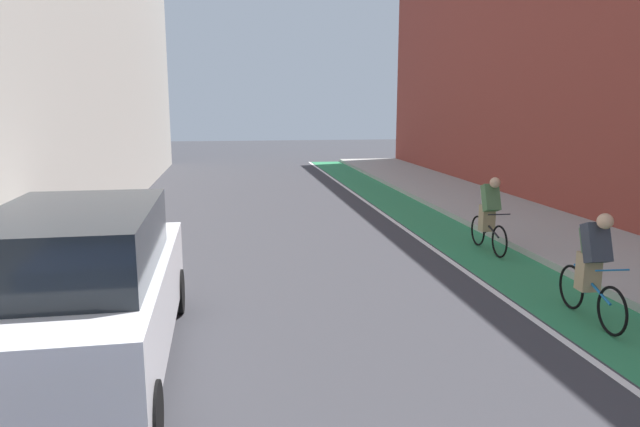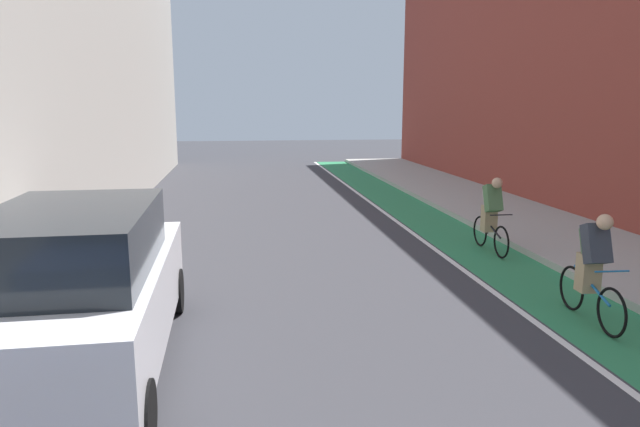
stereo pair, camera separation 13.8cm
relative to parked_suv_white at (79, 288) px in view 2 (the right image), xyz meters
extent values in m
plane|color=#38383D|center=(3.34, 4.33, -1.02)|extent=(80.42, 80.42, 0.00)
cube|color=#2D8451|center=(6.92, 6.33, -1.02)|extent=(1.60, 36.55, 0.00)
cube|color=white|center=(6.02, 6.33, -1.02)|extent=(0.12, 36.55, 0.00)
cube|color=#A8A59E|center=(9.33, 6.33, -0.95)|extent=(3.22, 36.55, 0.14)
cube|color=brown|center=(12.14, 8.33, 3.92)|extent=(2.40, 32.55, 9.89)
cube|color=silver|center=(0.00, 0.07, -0.21)|extent=(1.99, 4.71, 0.95)
cube|color=black|center=(0.00, -0.17, 0.59)|extent=(1.73, 2.84, 0.75)
cylinder|color=black|center=(-0.91, 1.84, -0.69)|extent=(0.23, 0.66, 0.66)
cylinder|color=black|center=(0.84, 1.87, -0.69)|extent=(0.23, 0.66, 0.66)
cylinder|color=black|center=(0.91, -1.71, -0.69)|extent=(0.23, 0.66, 0.66)
torus|color=black|center=(6.75, 0.08, -0.68)|extent=(0.08, 0.68, 0.68)
torus|color=black|center=(6.82, 1.12, -0.68)|extent=(0.08, 0.68, 0.68)
cylinder|color=#1966A5|center=(6.78, 0.60, -0.46)|extent=(0.10, 0.96, 0.33)
cylinder|color=#1966A5|center=(6.80, 0.78, -0.38)|extent=(0.04, 0.12, 0.55)
cylinder|color=#1966A5|center=(6.76, 0.15, -0.13)|extent=(0.48, 0.05, 0.02)
cube|color=tan|center=(6.79, 0.70, -0.31)|extent=(0.29, 0.26, 0.56)
cube|color=#333842|center=(6.78, 0.58, 0.15)|extent=(0.34, 0.42, 0.60)
sphere|color=tan|center=(6.77, 0.42, 0.49)|extent=(0.22, 0.22, 0.22)
cube|color=#4C7247|center=(6.79, 0.70, 0.17)|extent=(0.28, 0.29, 0.39)
torus|color=black|center=(7.11, 4.10, -0.68)|extent=(0.04, 0.67, 0.67)
torus|color=black|center=(7.11, 5.15, -0.68)|extent=(0.04, 0.67, 0.67)
cylinder|color=black|center=(7.11, 4.62, -0.46)|extent=(0.04, 0.96, 0.33)
cylinder|color=black|center=(7.11, 4.81, -0.38)|extent=(0.04, 0.12, 0.55)
cylinder|color=black|center=(7.11, 4.18, -0.13)|extent=(0.48, 0.03, 0.02)
cube|color=tan|center=(7.11, 4.73, -0.31)|extent=(0.28, 0.24, 0.56)
cube|color=#4C7247|center=(7.11, 4.60, 0.15)|extent=(0.32, 0.40, 0.60)
sphere|color=tan|center=(7.11, 4.44, 0.49)|extent=(0.22, 0.22, 0.22)
cube|color=beige|center=(7.11, 4.72, 0.17)|extent=(0.26, 0.27, 0.39)
camera|label=1|loc=(1.70, -6.56, 2.06)|focal=32.08mm
camera|label=2|loc=(1.84, -6.58, 2.06)|focal=32.08mm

